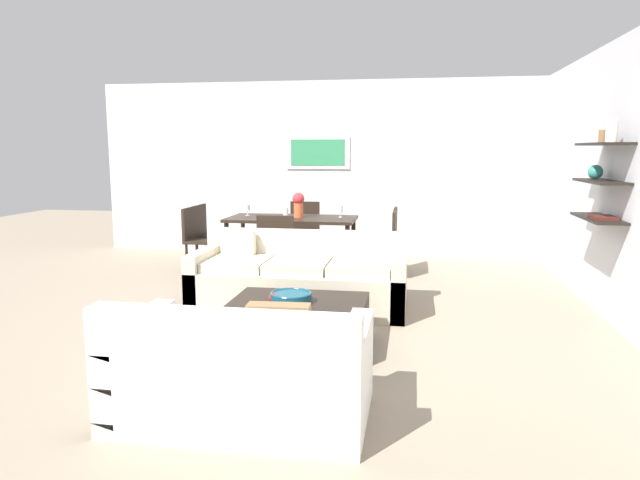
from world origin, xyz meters
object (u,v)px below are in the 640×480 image
at_px(dining_chair_foot, 277,245).
at_px(centerpiece_vase, 298,204).
at_px(decorative_bowl, 291,297).
at_px(dining_chair_right_far, 387,236).
at_px(wine_glass_right_far, 341,209).
at_px(coffee_table, 297,325).
at_px(dining_chair_left_far, 208,231).
at_px(apple_on_coffee_table, 273,298).
at_px(dining_chair_left_near, 198,235).
at_px(wine_glass_left_far, 247,208).
at_px(sofa_beige, 299,281).
at_px(dining_chair_head, 304,227).
at_px(loveseat_white, 242,373).
at_px(dining_table, 292,223).
at_px(dining_chair_right_near, 385,240).
at_px(wine_glass_foot, 286,212).

distance_m(dining_chair_foot, centerpiece_vase, 0.94).
distance_m(decorative_bowl, dining_chair_foot, 2.16).
xyz_separation_m(dining_chair_right_far, wine_glass_right_far, (-0.62, -0.09, 0.35)).
height_order(decorative_bowl, wine_glass_right_far, wine_glass_right_far).
bearing_deg(coffee_table, decorative_bowl, 161.28).
bearing_deg(coffee_table, wine_glass_right_far, 90.40).
height_order(coffee_table, decorative_bowl, decorative_bowl).
relative_size(dining_chair_left_far, wine_glass_right_far, 5.36).
height_order(apple_on_coffee_table, dining_chair_left_near, dining_chair_left_near).
relative_size(coffee_table, wine_glass_left_far, 7.41).
distance_m(sofa_beige, wine_glass_right_far, 1.93).
bearing_deg(dining_chair_head, dining_chair_left_far, -153.17).
bearing_deg(dining_chair_foot, wine_glass_right_far, 55.26).
height_order(dining_chair_left_near, centerpiece_vase, centerpiece_vase).
bearing_deg(centerpiece_vase, wine_glass_left_far, 172.06).
distance_m(apple_on_coffee_table, dining_chair_left_far, 3.58).
bearing_deg(wine_glass_left_far, wine_glass_right_far, 0.00).
height_order(loveseat_white, dining_table, loveseat_white).
bearing_deg(dining_chair_head, centerpiece_vase, -83.68).
relative_size(decorative_bowl, dining_chair_right_near, 0.40).
xyz_separation_m(dining_chair_head, wine_glass_right_far, (0.65, -0.72, 0.35)).
bearing_deg(dining_table, dining_chair_head, 90.00).
bearing_deg(dining_chair_right_far, wine_glass_right_far, -172.11).
relative_size(sofa_beige, wine_glass_left_far, 14.29).
distance_m(apple_on_coffee_table, dining_chair_foot, 2.17).
bearing_deg(apple_on_coffee_table, dining_chair_left_far, 119.02).
relative_size(dining_chair_left_near, dining_chair_right_far, 1.00).
bearing_deg(dining_chair_left_far, loveseat_white, -67.21).
height_order(dining_chair_left_near, dining_chair_foot, same).
bearing_deg(dining_table, apple_on_coffee_table, -80.84).
relative_size(decorative_bowl, apple_on_coffee_table, 4.26).
height_order(sofa_beige, apple_on_coffee_table, sofa_beige).
xyz_separation_m(decorative_bowl, wine_glass_right_far, (0.03, 3.00, 0.43)).
bearing_deg(dining_chair_left_near, dining_chair_foot, -26.83).
bearing_deg(coffee_table, centerpiece_vase, 101.18).
relative_size(sofa_beige, dining_chair_left_far, 2.50).
distance_m(decorative_bowl, dining_chair_right_near, 2.78).
bearing_deg(wine_glass_foot, loveseat_white, -81.19).
xyz_separation_m(decorative_bowl, dining_table, (-0.61, 2.90, 0.25)).
bearing_deg(dining_chair_foot, dining_chair_head, 90.00).
relative_size(dining_chair_left_near, dining_chair_left_far, 1.00).
xyz_separation_m(apple_on_coffee_table, dining_chair_foot, (-0.47, 2.11, 0.08)).
distance_m(apple_on_coffee_table, dining_chair_right_far, 3.23).
xyz_separation_m(dining_chair_foot, centerpiece_vase, (0.09, 0.83, 0.43)).
bearing_deg(dining_chair_left_near, decorative_bowl, -55.27).
xyz_separation_m(loveseat_white, wine_glass_right_far, (0.04, 4.35, 0.57)).
bearing_deg(coffee_table, sofa_beige, 100.41).
distance_m(dining_chair_right_near, centerpiece_vase, 1.26).
xyz_separation_m(dining_chair_left_near, dining_chair_right_near, (2.52, 0.00, 0.00)).
bearing_deg(dining_chair_head, wine_glass_right_far, -48.23).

